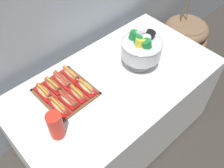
% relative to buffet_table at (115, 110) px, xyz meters
% --- Properties ---
extents(ground_plane, '(10.00, 10.00, 0.00)m').
position_rel_buffet_table_xyz_m(ground_plane, '(0.00, 0.00, -0.39)').
color(ground_plane, '#38332D').
extents(buffet_table, '(1.53, 0.84, 0.75)m').
position_rel_buffet_table_xyz_m(buffet_table, '(0.00, 0.00, 0.00)').
color(buffet_table, white).
rests_on(buffet_table, ground_plane).
extents(floor_vase, '(0.54, 0.54, 1.10)m').
position_rel_buffet_table_xyz_m(floor_vase, '(1.22, 0.22, -0.15)').
color(floor_vase, brown).
rests_on(floor_vase, ground_plane).
extents(serving_tray, '(0.34, 0.37, 0.01)m').
position_rel_buffet_table_xyz_m(serving_tray, '(-0.32, 0.15, 0.36)').
color(serving_tray, brown).
rests_on(serving_tray, buffet_table).
extents(hot_dog_0, '(0.06, 0.17, 0.06)m').
position_rel_buffet_table_xyz_m(hot_dog_0, '(-0.43, 0.06, 0.39)').
color(hot_dog_0, '#B21414').
rests_on(hot_dog_0, serving_tray).
extents(hot_dog_1, '(0.07, 0.16, 0.06)m').
position_rel_buffet_table_xyz_m(hot_dog_1, '(-0.36, 0.06, 0.39)').
color(hot_dog_1, '#B21414').
rests_on(hot_dog_1, serving_tray).
extents(hot_dog_2, '(0.06, 0.15, 0.06)m').
position_rel_buffet_table_xyz_m(hot_dog_2, '(-0.28, 0.06, 0.39)').
color(hot_dog_2, red).
rests_on(hot_dog_2, serving_tray).
extents(hot_dog_3, '(0.07, 0.17, 0.06)m').
position_rel_buffet_table_xyz_m(hot_dog_3, '(-0.21, 0.07, 0.39)').
color(hot_dog_3, '#B21414').
rests_on(hot_dog_3, serving_tray).
extents(hot_dog_4, '(0.07, 0.16, 0.06)m').
position_rel_buffet_table_xyz_m(hot_dog_4, '(-0.44, 0.22, 0.39)').
color(hot_dog_4, '#B21414').
rests_on(hot_dog_4, serving_tray).
extents(hot_dog_5, '(0.07, 0.16, 0.06)m').
position_rel_buffet_table_xyz_m(hot_dog_5, '(-0.36, 0.23, 0.39)').
color(hot_dog_5, '#B21414').
rests_on(hot_dog_5, serving_tray).
extents(hot_dog_6, '(0.06, 0.18, 0.06)m').
position_rel_buffet_table_xyz_m(hot_dog_6, '(-0.29, 0.23, 0.39)').
color(hot_dog_6, red).
rests_on(hot_dog_6, serving_tray).
extents(hot_dog_7, '(0.06, 0.17, 0.06)m').
position_rel_buffet_table_xyz_m(hot_dog_7, '(-0.21, 0.23, 0.39)').
color(hot_dog_7, red).
rests_on(hot_dog_7, serving_tray).
extents(punch_bowl, '(0.29, 0.29, 0.27)m').
position_rel_buffet_table_xyz_m(punch_bowl, '(0.25, 0.00, 0.51)').
color(punch_bowl, silver).
rests_on(punch_bowl, buffet_table).
extents(cup_stack, '(0.09, 0.09, 0.19)m').
position_rel_buffet_table_xyz_m(cup_stack, '(-0.54, -0.08, 0.45)').
color(cup_stack, red).
rests_on(cup_stack, buffet_table).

